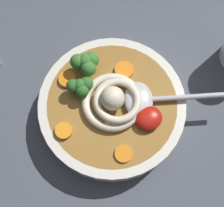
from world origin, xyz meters
TOP-DOWN VIEW (x-y plane):
  - table_slab at (0.00, 0.00)cm, footprint 94.73×94.73cm
  - soup_bowl at (0.55, -2.91)cm, footprint 22.82×22.82cm
  - noodle_pile at (0.77, -3.02)cm, footprint 10.33×10.13cm
  - soup_spoon at (5.65, -4.63)cm, footprint 17.39×8.71cm
  - chili_sauce_dollop at (4.57, -7.39)cm, footprint 4.09×3.68cm
  - broccoli_floret_rear at (-3.05, 0.68)cm, footprint 4.09×3.52cm
  - broccoli_floret_beside_noodles at (-0.89, 3.92)cm, footprint 4.69×4.04cm
  - carrot_slice_extra_b at (-0.87, -10.71)cm, footprint 2.59×2.59cm
  - carrot_slice_front at (4.36, 1.35)cm, footprint 2.95×2.95cm
  - carrot_slice_left at (-7.70, -4.22)cm, footprint 2.56×2.56cm
  - carrot_slice_extra_a at (-4.41, 3.35)cm, footprint 2.73×2.73cm

SIDE VIEW (x-z plane):
  - table_slab at x=0.00cm, z-range 0.00..2.84cm
  - soup_bowl at x=0.55cm, z-range 2.92..7.77cm
  - carrot_slice_extra_b at x=-0.87cm, z-range 7.69..8.12cm
  - carrot_slice_extra_a at x=-4.41cm, z-range 7.69..8.31cm
  - carrot_slice_front at x=4.36cm, z-range 7.69..8.42cm
  - carrot_slice_left at x=-7.70cm, z-range 7.69..8.43cm
  - soup_spoon at x=5.65cm, z-range 7.69..9.29cm
  - chili_sauce_dollop at x=4.57cm, z-range 7.69..9.53cm
  - noodle_pile at x=0.77cm, z-range 6.90..11.06cm
  - broccoli_floret_rear at x=-3.05cm, z-range 8.10..11.33cm
  - broccoli_floret_beside_noodles at x=-0.89cm, z-range 8.16..11.87cm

